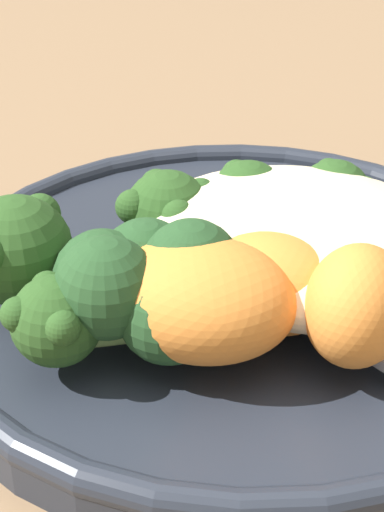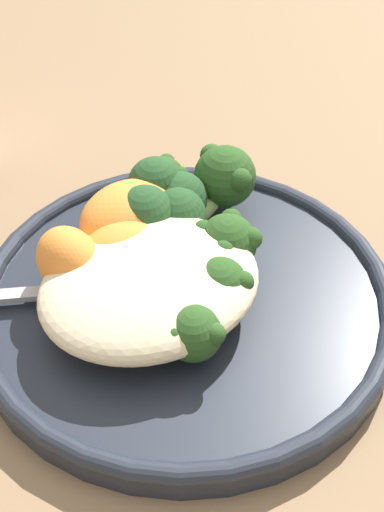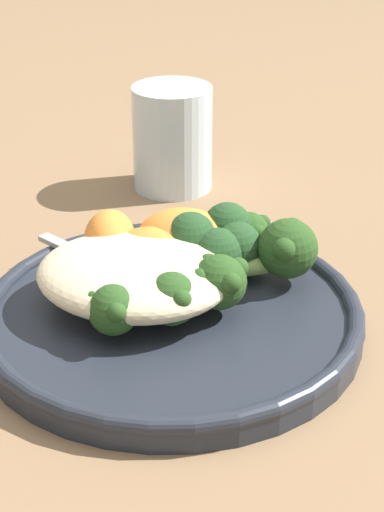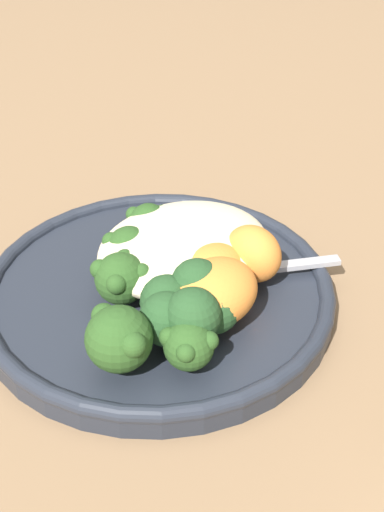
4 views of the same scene
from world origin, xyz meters
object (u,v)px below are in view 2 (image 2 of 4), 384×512
Objects in this scene: broccoli_stalk_3 at (214,189)px; broccoli_stalk_4 at (158,193)px; quinoa_mound at (150,284)px; kale_tuft at (161,203)px; sweet_potato_chunk_2 at (128,217)px; plate at (186,299)px; broccoli_stalk_1 at (209,284)px; broccoli_stalk_2 at (211,247)px; spoon at (79,288)px; sweet_potato_chunk_1 at (69,261)px; broccoli_stalk_0 at (181,320)px; sweet_potato_chunk_0 at (123,251)px.

broccoli_stalk_3 is 1.31× the size of broccoli_stalk_4.
kale_tuft is (0.04, 0.06, 0.00)m from quinoa_mound.
sweet_potato_chunk_2 is (-0.03, -0.02, 0.01)m from broccoli_stalk_4.
broccoli_stalk_1 is at bearing -77.32° from plate.
broccoli_stalk_3 is at bearing 77.32° from broccoli_stalk_2.
broccoli_stalk_4 is 0.92× the size of spoon.
sweet_potato_chunk_1 is (-0.06, 0.06, 0.00)m from broccoli_stalk_1.
sweet_potato_chunk_1 is 0.08m from kale_tuft.
broccoli_stalk_3 is (0.05, 0.07, 0.00)m from broccoli_stalk_1.
broccoli_stalk_4 is at bearing -126.20° from spoon.
quinoa_mound is 0.05m from sweet_potato_chunk_1.
quinoa_mound is 1.99× the size of sweet_potato_chunk_2.
sweet_potato_chunk_2 is (-0.01, 0.06, 0.03)m from plate.
broccoli_stalk_1 is 1.18× the size of kale_tuft.
broccoli_stalk_0 is 2.05× the size of sweet_potato_chunk_0.
sweet_potato_chunk_1 is at bearing -152.02° from broccoli_stalk_0.
quinoa_mound is at bearing 159.62° from spoon.
plate is at bearing -81.91° from sweet_potato_chunk_2.
broccoli_stalk_4 is (0.02, 0.07, 0.02)m from plate.
sweet_potato_chunk_1 is at bearing -178.28° from broccoli_stalk_2.
quinoa_mound is at bearing -51.01° from sweet_potato_chunk_1.
broccoli_stalk_1 is 0.06m from sweet_potato_chunk_0.
broccoli_stalk_0 is 0.10m from kale_tuft.
broccoli_stalk_4 is (-0.03, 0.02, -0.00)m from broccoli_stalk_3.
broccoli_stalk_2 is 0.06m from sweet_potato_chunk_2.
broccoli_stalk_1 is 0.08m from spoon.
quinoa_mound is 0.03m from broccoli_stalk_0.
broccoli_stalk_4 is at bearing 127.00° from broccoli_stalk_3.
broccoli_stalk_2 is 0.72× the size of broccoli_stalk_3.
broccoli_stalk_0 is at bearing -152.55° from broccoli_stalk_3.
sweet_potato_chunk_0 is 1.22× the size of sweet_potato_chunk_1.
broccoli_stalk_1 is 0.08m from sweet_potato_chunk_1.
quinoa_mound is 2.04× the size of kale_tuft.
broccoli_stalk_0 is at bearing -89.02° from sweet_potato_chunk_0.
kale_tuft is (0.04, 0.02, 0.00)m from sweet_potato_chunk_0.
broccoli_stalk_3 is at bearing 33.94° from quinoa_mound.
broccoli_stalk_0 is at bearing -116.92° from broccoli_stalk_2.
broccoli_stalk_2 is at bearing 10.02° from quinoa_mound.
broccoli_stalk_2 reaches higher than broccoli_stalk_1.
plate is at bearing -106.32° from kale_tuft.
kale_tuft is at bearing 155.44° from broccoli_stalk_3.
broccoli_stalk_4 is 2.05× the size of sweet_potato_chunk_1.
spoon is at bearing -150.31° from broccoli_stalk_0.
sweet_potato_chunk_1 reaches higher than sweet_potato_chunk_0.
broccoli_stalk_3 and sweet_potato_chunk_1 have the same top height.
sweet_potato_chunk_1 is 0.02m from spoon.
plate is at bearing 162.61° from broccoli_stalk_1.
quinoa_mound is 2.41× the size of sweet_potato_chunk_0.
broccoli_stalk_1 is at bearing -99.21° from kale_tuft.
broccoli_stalk_1 is at bearing -42.54° from sweet_potato_chunk_1.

